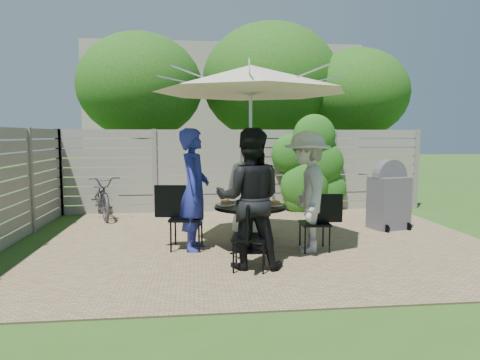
{
  "coord_description": "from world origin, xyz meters",
  "views": [
    {
      "loc": [
        -1.16,
        -6.43,
        1.72
      ],
      "look_at": [
        -0.46,
        -0.05,
        1.04
      ],
      "focal_mm": 32.0,
      "sensor_mm": 36.0,
      "label": 1
    }
  ],
  "objects": [
    {
      "name": "person_left",
      "position": [
        -1.15,
        -0.13,
        0.91
      ],
      "size": [
        0.53,
        0.72,
        1.82
      ],
      "primitive_type": "imported",
      "rotation": [
        0.0,
        0.0,
        7.71
      ],
      "color": "#222B96",
      "rests_on": "ground"
    },
    {
      "name": "plate_left",
      "position": [
        -0.69,
        -0.2,
        0.71
      ],
      "size": [
        0.26,
        0.26,
        0.06
      ],
      "color": "white",
      "rests_on": "patio_table"
    },
    {
      "name": "bicycle",
      "position": [
        -3.06,
        2.6,
        0.45
      ],
      "size": [
        1.14,
        1.8,
        0.89
      ],
      "primitive_type": "imported",
      "rotation": [
        0.0,
        0.0,
        0.35
      ],
      "color": "#333338",
      "rests_on": "ground"
    },
    {
      "name": "glass_right",
      "position": [
        -0.06,
        -0.19,
        0.76
      ],
      "size": [
        0.07,
        0.07,
        0.14
      ],
      "primitive_type": "cylinder",
      "color": "silver",
      "rests_on": "patio_table"
    },
    {
      "name": "coffee_cup",
      "position": [
        -0.2,
        -0.05,
        0.75
      ],
      "size": [
        0.08,
        0.08,
        0.12
      ],
      "primitive_type": "cylinder",
      "color": "#C6B293",
      "rests_on": "patio_table"
    },
    {
      "name": "umbrella",
      "position": [
        -0.33,
        -0.25,
        2.52
      ],
      "size": [
        3.18,
        3.18,
        2.71
      ],
      "rotation": [
        0.0,
        0.0,
        -0.15
      ],
      "color": "silver",
      "rests_on": "ground"
    },
    {
      "name": "chair_left",
      "position": [
        -1.29,
        -0.11,
        0.3
      ],
      "size": [
        0.73,
        0.53,
        0.98
      ],
      "rotation": [
        0.0,
        0.0,
        6.16
      ],
      "color": "black",
      "rests_on": "ground"
    },
    {
      "name": "person_front",
      "position": [
        -0.45,
        -1.07,
        0.9
      ],
      "size": [
        0.97,
        0.81,
        1.81
      ],
      "primitive_type": "imported",
      "rotation": [
        0.0,
        0.0,
        3.0
      ],
      "color": "black",
      "rests_on": "ground"
    },
    {
      "name": "chair_front",
      "position": [
        -0.47,
        -1.21,
        0.27
      ],
      "size": [
        0.5,
        0.67,
        0.88
      ],
      "rotation": [
        0.0,
        0.0,
        1.38
      ],
      "color": "black",
      "rests_on": "ground"
    },
    {
      "name": "glass_front",
      "position": [
        -0.26,
        -0.53,
        0.76
      ],
      "size": [
        0.07,
        0.07,
        0.14
      ],
      "primitive_type": "cylinder",
      "color": "silver",
      "rests_on": "patio_table"
    },
    {
      "name": "backyard_envelope",
      "position": [
        0.09,
        10.29,
        2.61
      ],
      "size": [
        60.0,
        60.0,
        5.0
      ],
      "color": "#34581B",
      "rests_on": "ground"
    },
    {
      "name": "bbq_grill",
      "position": [
        2.37,
        0.92,
        0.58
      ],
      "size": [
        0.73,
        0.63,
        1.28
      ],
      "rotation": [
        0.0,
        0.0,
        0.26
      ],
      "color": "#555459",
      "rests_on": "ground"
    },
    {
      "name": "chair_back",
      "position": [
        -0.19,
        0.7,
        0.27
      ],
      "size": [
        0.51,
        0.67,
        0.88
      ],
      "rotation": [
        0.0,
        0.0,
        4.49
      ],
      "color": "black",
      "rests_on": "ground"
    },
    {
      "name": "glass_back",
      "position": [
        -0.4,
        0.02,
        0.76
      ],
      "size": [
        0.07,
        0.07,
        0.14
      ],
      "primitive_type": "cylinder",
      "color": "silver",
      "rests_on": "patio_table"
    },
    {
      "name": "person_right",
      "position": [
        0.49,
        -0.37,
        0.89
      ],
      "size": [
        0.82,
        1.24,
        1.78
      ],
      "primitive_type": "imported",
      "rotation": [
        0.0,
        0.0,
        4.57
      ],
      "color": "beige",
      "rests_on": "ground"
    },
    {
      "name": "chair_right",
      "position": [
        0.62,
        -0.39,
        0.26
      ],
      "size": [
        0.63,
        0.43,
        0.86
      ],
      "rotation": [
        0.0,
        0.0,
        3.1
      ],
      "color": "black",
      "rests_on": "ground"
    },
    {
      "name": "person_back",
      "position": [
        -0.21,
        0.57,
        0.87
      ],
      "size": [
        0.92,
        0.67,
        1.75
      ],
      "primitive_type": "imported",
      "rotation": [
        0.0,
        0.0,
        6.14
      ],
      "color": "white",
      "rests_on": "ground"
    },
    {
      "name": "syrup_jug",
      "position": [
        -0.38,
        -0.2,
        0.77
      ],
      "size": [
        0.09,
        0.09,
        0.16
      ],
      "primitive_type": "cylinder",
      "color": "#59280C",
      "rests_on": "patio_table"
    },
    {
      "name": "plate_right",
      "position": [
        0.03,
        -0.31,
        0.71
      ],
      "size": [
        0.26,
        0.26,
        0.06
      ],
      "color": "white",
      "rests_on": "patio_table"
    },
    {
      "name": "plate_front",
      "position": [
        -0.38,
        -0.61,
        0.71
      ],
      "size": [
        0.26,
        0.26,
        0.06
      ],
      "color": "white",
      "rests_on": "patio_table"
    },
    {
      "name": "patio_table",
      "position": [
        -0.33,
        -0.25,
        0.48
      ],
      "size": [
        1.19,
        1.19,
        0.69
      ],
      "rotation": [
        0.0,
        0.0,
        -0.15
      ],
      "color": "black",
      "rests_on": "ground"
    },
    {
      "name": "plate_back",
      "position": [
        -0.28,
        0.1,
        0.71
      ],
      "size": [
        0.26,
        0.26,
        0.06
      ],
      "color": "white",
      "rests_on": "patio_table"
    }
  ]
}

